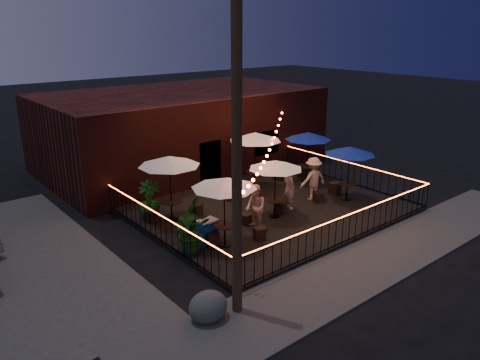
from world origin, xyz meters
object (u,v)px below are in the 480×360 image
at_px(cafe_table_0, 224,184).
at_px(cafe_table_1, 169,162).
at_px(cafe_table_2, 276,165).
at_px(cafe_table_4, 350,151).
at_px(utility_pole, 237,167).
at_px(cooler, 208,231).
at_px(cafe_table_3, 255,137).
at_px(cafe_table_5, 308,137).
at_px(boulder, 208,307).

distance_m(cafe_table_0, cafe_table_1, 3.00).
xyz_separation_m(cafe_table_1, cafe_table_2, (3.24, -2.24, -0.24)).
xyz_separation_m(cafe_table_0, cafe_table_4, (6.69, 0.19, -0.06)).
distance_m(utility_pole, cooler, 5.25).
height_order(cafe_table_4, cooler, cafe_table_4).
distance_m(cafe_table_3, cafe_table_4, 4.16).
bearing_deg(cafe_table_5, cooler, -161.84).
xyz_separation_m(cafe_table_2, cafe_table_3, (1.65, 3.06, 0.29)).
distance_m(utility_pole, cafe_table_4, 9.42).
distance_m(cafe_table_1, cafe_table_2, 3.95).
height_order(cafe_table_4, boulder, cafe_table_4).
height_order(cafe_table_3, cafe_table_5, cafe_table_3).
height_order(cafe_table_1, cafe_table_4, cafe_table_1).
relative_size(utility_pole, cafe_table_5, 3.38).
height_order(cafe_table_4, cafe_table_5, cafe_table_5).
height_order(cafe_table_1, cafe_table_5, cafe_table_1).
xyz_separation_m(cafe_table_1, cafe_table_4, (6.93, -2.80, -0.19)).
distance_m(cafe_table_0, cafe_table_3, 6.01).
height_order(cafe_table_2, cafe_table_5, cafe_table_5).
bearing_deg(cafe_table_4, cafe_table_2, 171.34).
bearing_deg(cafe_table_5, boulder, -149.41).
bearing_deg(cooler, boulder, -129.55).
bearing_deg(utility_pole, cafe_table_3, 46.14).
bearing_deg(cafe_table_3, utility_pole, -133.86).
relative_size(cafe_table_1, cafe_table_3, 1.06).
bearing_deg(utility_pole, cooler, 65.48).
relative_size(cafe_table_0, cafe_table_4, 0.87).
distance_m(cooler, boulder, 4.23).
bearing_deg(utility_pole, cafe_table_1, 74.14).
xyz_separation_m(cafe_table_1, cooler, (-0.07, -2.45, -1.89)).
height_order(cafe_table_0, cafe_table_4, cafe_table_0).
xyz_separation_m(cafe_table_3, cafe_table_5, (2.58, -0.79, -0.20)).
relative_size(utility_pole, boulder, 8.24).
bearing_deg(cafe_table_4, cafe_table_0, -178.41).
bearing_deg(cafe_table_4, boulder, -161.94).
bearing_deg(cafe_table_2, cafe_table_3, 61.61).
bearing_deg(cafe_table_2, cooler, -176.39).
bearing_deg(utility_pole, cafe_table_5, 33.55).
relative_size(cafe_table_2, boulder, 2.78).
distance_m(cafe_table_0, cooler, 1.87).
xyz_separation_m(cafe_table_5, cooler, (-7.55, -2.48, -1.74)).
bearing_deg(cafe_table_2, utility_pole, -142.34).
relative_size(cafe_table_2, cafe_table_3, 0.95).
relative_size(cafe_table_0, cafe_table_2, 0.89).
relative_size(utility_pole, cooler, 9.55).
xyz_separation_m(cafe_table_0, cafe_table_1, (-0.24, 2.98, 0.13)).
bearing_deg(cafe_table_5, cafe_table_2, -151.82).
distance_m(cafe_table_2, cafe_table_4, 3.73).
bearing_deg(boulder, cafe_table_0, 46.32).
xyz_separation_m(utility_pole, cafe_table_3, (6.62, 6.89, -1.48)).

